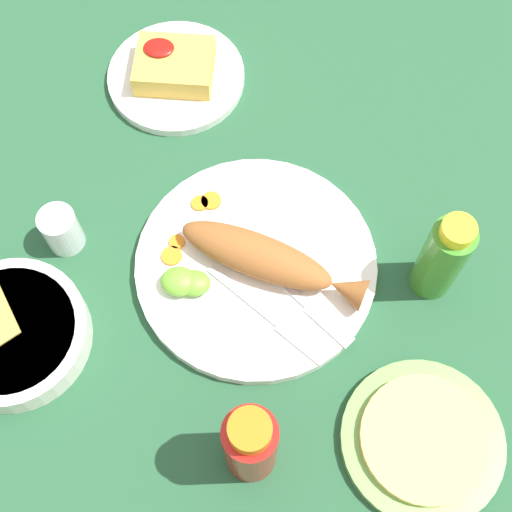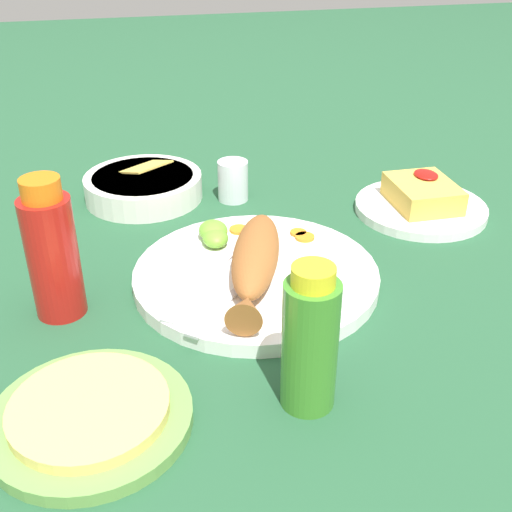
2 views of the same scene
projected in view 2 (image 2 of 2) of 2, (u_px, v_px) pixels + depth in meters
name	position (u px, v px, depth m)	size (l,w,h in m)	color
ground_plane	(256.00, 282.00, 0.82)	(4.00, 4.00, 0.00)	#235133
main_plate	(256.00, 276.00, 0.82)	(0.31, 0.31, 0.02)	white
fried_fish	(255.00, 260.00, 0.79)	(0.25, 0.12, 0.05)	#935628
fork_near	(227.00, 300.00, 0.75)	(0.15, 0.13, 0.00)	silver
fork_far	(200.00, 287.00, 0.77)	(0.16, 0.12, 0.00)	silver
carrot_slice_near	(305.00, 237.00, 0.88)	(0.03, 0.03, 0.00)	orange
carrot_slice_mid	(298.00, 233.00, 0.90)	(0.02, 0.02, 0.00)	orange
carrot_slice_far	(240.00, 230.00, 0.90)	(0.03, 0.03, 0.00)	orange
carrot_slice_extra	(254.00, 229.00, 0.90)	(0.02, 0.02, 0.00)	orange
lime_wedge_main	(213.00, 231.00, 0.88)	(0.05, 0.04, 0.03)	#6BB233
lime_wedge_side	(215.00, 238.00, 0.86)	(0.04, 0.03, 0.02)	#6BB233
hot_sauce_bottle_red	(52.00, 252.00, 0.72)	(0.06, 0.06, 0.17)	#B21914
hot_sauce_bottle_green	(312.00, 341.00, 0.59)	(0.05, 0.05, 0.15)	#3D8428
salt_cup	(233.00, 183.00, 1.02)	(0.05, 0.05, 0.06)	silver
side_plate_fries	(420.00, 208.00, 0.99)	(0.20, 0.20, 0.01)	white
fries_pile	(423.00, 193.00, 0.98)	(0.11, 0.09, 0.04)	gold
guacamole_bowl	(143.00, 185.00, 1.03)	(0.19, 0.19, 0.05)	white
tortilla_plate	(91.00, 419.00, 0.60)	(0.19, 0.19, 0.01)	#6B9E4C
tortilla_stack	(89.00, 408.00, 0.59)	(0.15, 0.15, 0.01)	#E0C666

